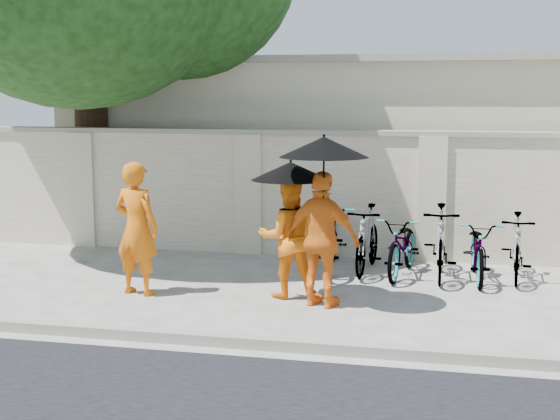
# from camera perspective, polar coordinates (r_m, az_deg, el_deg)

# --- Properties ---
(ground) EXTENTS (80.00, 80.00, 0.00)m
(ground) POSITION_cam_1_polar(r_m,az_deg,el_deg) (10.03, -1.20, -6.91)
(ground) COLOR #B1AEA9
(kerb) EXTENTS (40.00, 0.16, 0.12)m
(kerb) POSITION_cam_1_polar(r_m,az_deg,el_deg) (8.44, -3.97, -9.50)
(kerb) COLOR gray
(kerb) RESTS_ON ground
(compound_wall) EXTENTS (20.00, 0.30, 2.00)m
(compound_wall) POSITION_cam_1_polar(r_m,az_deg,el_deg) (12.76, 6.57, 0.96)
(compound_wall) COLOR silver
(compound_wall) RESTS_ON ground
(building_behind) EXTENTS (14.00, 6.00, 3.20)m
(building_behind) POSITION_cam_1_polar(r_m,az_deg,el_deg) (16.43, 11.48, 4.63)
(building_behind) COLOR beige
(building_behind) RESTS_ON ground
(monk_left) EXTENTS (0.73, 0.57, 1.79)m
(monk_left) POSITION_cam_1_polar(r_m,az_deg,el_deg) (10.52, -10.45, -1.33)
(monk_left) COLOR orange
(monk_left) RESTS_ON ground
(monk_center) EXTENTS (0.93, 0.82, 1.60)m
(monk_center) POSITION_cam_1_polar(r_m,az_deg,el_deg) (10.22, 0.59, -2.00)
(monk_center) COLOR orange
(monk_center) RESTS_ON ground
(parasol_center) EXTENTS (1.02, 1.02, 0.89)m
(parasol_center) POSITION_cam_1_polar(r_m,az_deg,el_deg) (10.01, 0.78, 2.87)
(parasol_center) COLOR black
(parasol_center) RESTS_ON ground
(monk_right) EXTENTS (1.09, 0.74, 1.72)m
(monk_right) POSITION_cam_1_polar(r_m,az_deg,el_deg) (9.76, 3.14, -2.17)
(monk_right) COLOR orange
(monk_right) RESTS_ON ground
(parasol_right) EXTENTS (1.10, 1.10, 1.17)m
(parasol_right) POSITION_cam_1_polar(r_m,az_deg,el_deg) (9.53, 3.23, 4.62)
(parasol_right) COLOR black
(parasol_right) RESTS_ON ground
(bike_0) EXTENTS (0.89, 2.04, 1.04)m
(bike_0) POSITION_cam_1_polar(r_m,az_deg,el_deg) (11.82, 3.81, -1.97)
(bike_0) COLOR slate
(bike_0) RESTS_ON ground
(bike_1) EXTENTS (0.60, 1.71, 1.01)m
(bike_1) POSITION_cam_1_polar(r_m,az_deg,el_deg) (11.75, 6.40, -2.14)
(bike_1) COLOR slate
(bike_1) RESTS_ON ground
(bike_2) EXTENTS (0.83, 1.78, 0.90)m
(bike_2) POSITION_cam_1_polar(r_m,az_deg,el_deg) (11.61, 8.99, -2.59)
(bike_2) COLOR slate
(bike_2) RESTS_ON ground
(bike_3) EXTENTS (0.53, 1.78, 1.06)m
(bike_3) POSITION_cam_1_polar(r_m,az_deg,el_deg) (11.54, 11.65, -2.32)
(bike_3) COLOR slate
(bike_3) RESTS_ON ground
(bike_4) EXTENTS (0.68, 1.73, 0.90)m
(bike_4) POSITION_cam_1_polar(r_m,az_deg,el_deg) (11.53, 14.31, -2.84)
(bike_4) COLOR slate
(bike_4) RESTS_ON ground
(bike_5) EXTENTS (0.55, 1.62, 0.96)m
(bike_5) POSITION_cam_1_polar(r_m,az_deg,el_deg) (11.72, 16.93, -2.61)
(bike_5) COLOR slate
(bike_5) RESTS_ON ground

